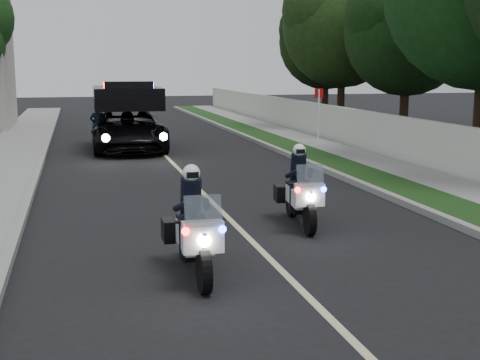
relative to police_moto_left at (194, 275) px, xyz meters
name	(u,v)px	position (x,y,z in m)	size (l,w,h in m)	color
ground	(307,296)	(1.33, -1.29, 0.00)	(120.00, 120.00, 0.00)	black
curb_right	(323,169)	(5.43, 8.71, 0.07)	(0.20, 60.00, 0.15)	gray
grass_verge	(345,168)	(6.13, 8.71, 0.08)	(1.20, 60.00, 0.16)	#193814
sidewalk_right	(385,166)	(7.43, 8.71, 0.08)	(1.40, 60.00, 0.16)	gray
property_wall	(415,143)	(8.43, 8.71, 0.75)	(0.22, 60.00, 1.50)	beige
curb_left	(34,180)	(-2.77, 8.71, 0.07)	(0.20, 60.00, 0.15)	gray
lane_marking	(186,177)	(1.33, 8.71, 0.00)	(0.12, 50.00, 0.01)	#BFB78C
police_moto_left	(194,275)	(0.00, 0.00, 0.00)	(0.68, 1.95, 1.66)	silver
police_moto_right	(300,225)	(2.55, 2.55, 0.00)	(0.66, 1.88, 1.60)	silver
police_suv	(129,150)	(0.23, 15.07, 0.00)	(2.60, 5.61, 2.73)	black
bicycle	(99,152)	(-0.87, 14.74, 0.00)	(0.66, 1.90, 1.00)	black
cyclist	(99,152)	(-0.87, 14.74, 0.00)	(0.55, 0.37, 1.54)	black
sign_post	(318,147)	(7.33, 14.14, 0.00)	(0.36, 0.36, 2.32)	#A00B1A
tree_right_b	(476,163)	(10.81, 9.05, 0.00)	(6.39, 6.39, 10.65)	#164216
tree_right_c	(403,141)	(11.58, 15.42, 0.00)	(5.15, 5.15, 8.58)	black
tree_right_d	(340,130)	(10.76, 20.19, 0.00)	(5.70, 5.70, 9.49)	#213E14
tree_right_e	(324,123)	(11.55, 24.26, 0.00)	(5.05, 5.05, 8.42)	black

